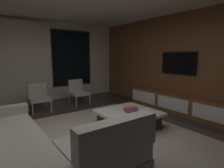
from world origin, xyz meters
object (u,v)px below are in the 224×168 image
object	(u,v)px
sectional_couch	(34,149)
media_console	(178,104)
accent_chair_near_window	(78,91)
accent_chair_by_curtain	(39,96)
book_stack_on_coffee_table	(130,109)
mounted_tv	(178,63)
coffee_table	(129,119)

from	to	relation	value
sectional_couch	media_console	xyz separation A→B (m)	(3.76, 0.28, -0.04)
accent_chair_near_window	accent_chair_by_curtain	world-z (taller)	same
book_stack_on_coffee_table	media_console	size ratio (longest dim) A/B	0.10
media_console	book_stack_on_coffee_table	bearing A→B (deg)	178.26
book_stack_on_coffee_table	mounted_tv	distance (m)	2.11
mounted_tv	media_console	bearing A→B (deg)	-132.38
sectional_couch	accent_chair_near_window	bearing A→B (deg)	54.33
coffee_table	mounted_tv	size ratio (longest dim) A/B	1.11
media_console	accent_chair_by_curtain	bearing A→B (deg)	140.53
coffee_table	accent_chair_near_window	bearing A→B (deg)	90.42
sectional_couch	media_console	bearing A→B (deg)	4.28
coffee_table	media_console	bearing A→B (deg)	-1.97
accent_chair_near_window	mounted_tv	bearing A→B (deg)	-50.02
sectional_couch	accent_chair_near_window	world-z (taller)	sectional_couch
book_stack_on_coffee_table	coffee_table	bearing A→B (deg)	169.09
coffee_table	book_stack_on_coffee_table	xyz separation A→B (m)	(0.04, -0.01, 0.22)
book_stack_on_coffee_table	mounted_tv	xyz separation A→B (m)	(1.88, 0.15, 0.95)
accent_chair_near_window	mounted_tv	distance (m)	3.15
coffee_table	book_stack_on_coffee_table	size ratio (longest dim) A/B	3.88
sectional_couch	book_stack_on_coffee_table	world-z (taller)	sectional_couch
accent_chair_near_window	media_console	xyz separation A→B (m)	(1.76, -2.51, -0.18)
book_stack_on_coffee_table	accent_chair_near_window	world-z (taller)	accent_chair_near_window
accent_chair_by_curtain	coffee_table	bearing A→B (deg)	-62.60
coffee_table	accent_chair_by_curtain	xyz separation A→B (m)	(-1.24, 2.39, 0.25)
sectional_couch	accent_chair_by_curtain	bearing A→B (deg)	74.08
mounted_tv	coffee_table	bearing A→B (deg)	-175.87
accent_chair_by_curtain	mounted_tv	bearing A→B (deg)	-35.50
sectional_couch	accent_chair_near_window	distance (m)	3.44
book_stack_on_coffee_table	sectional_couch	bearing A→B (deg)	-170.84
media_console	mounted_tv	size ratio (longest dim) A/B	2.95
coffee_table	accent_chair_near_window	size ratio (longest dim) A/B	1.49
coffee_table	accent_chair_near_window	world-z (taller)	accent_chair_near_window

